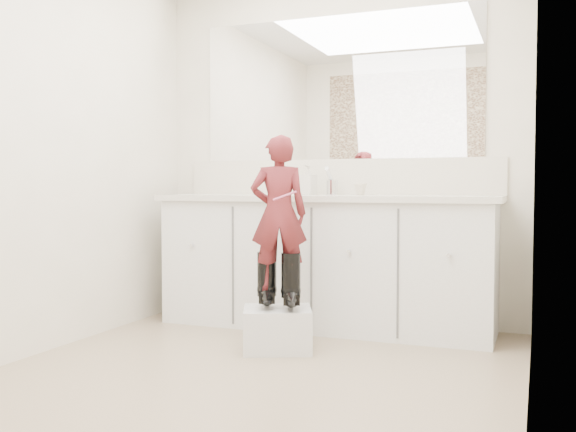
% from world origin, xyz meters
% --- Properties ---
extents(floor, '(3.00, 3.00, 0.00)m').
position_xyz_m(floor, '(0.00, 0.00, 0.00)').
color(floor, '#867658').
rests_on(floor, ground).
extents(wall_back, '(2.60, 0.00, 2.60)m').
position_xyz_m(wall_back, '(0.00, 1.50, 1.20)').
color(wall_back, beige).
rests_on(wall_back, floor).
extents(wall_front, '(2.60, 0.00, 2.60)m').
position_xyz_m(wall_front, '(0.00, -1.50, 1.20)').
color(wall_front, beige).
rests_on(wall_front, floor).
extents(wall_left, '(0.00, 3.00, 3.00)m').
position_xyz_m(wall_left, '(-1.30, 0.00, 1.20)').
color(wall_left, beige).
rests_on(wall_left, floor).
extents(wall_right, '(0.00, 3.00, 3.00)m').
position_xyz_m(wall_right, '(1.30, 0.00, 1.20)').
color(wall_right, beige).
rests_on(wall_right, floor).
extents(vanity_cabinet, '(2.20, 0.55, 0.85)m').
position_xyz_m(vanity_cabinet, '(0.00, 1.23, 0.42)').
color(vanity_cabinet, silver).
rests_on(vanity_cabinet, floor).
extents(countertop, '(2.28, 0.58, 0.04)m').
position_xyz_m(countertop, '(0.00, 1.21, 0.87)').
color(countertop, beige).
rests_on(countertop, vanity_cabinet).
extents(backsplash, '(2.28, 0.03, 0.25)m').
position_xyz_m(backsplash, '(0.00, 1.49, 1.02)').
color(backsplash, beige).
rests_on(backsplash, countertop).
extents(mirror, '(2.00, 0.02, 1.00)m').
position_xyz_m(mirror, '(0.00, 1.49, 1.64)').
color(mirror, white).
rests_on(mirror, wall_back).
extents(faucet, '(0.08, 0.08, 0.10)m').
position_xyz_m(faucet, '(0.00, 1.38, 0.94)').
color(faucet, silver).
rests_on(faucet, countertop).
extents(cup, '(0.09, 0.09, 0.08)m').
position_xyz_m(cup, '(0.23, 1.27, 0.93)').
color(cup, beige).
rests_on(cup, countertop).
extents(soap_bottle, '(0.11, 0.11, 0.21)m').
position_xyz_m(soap_bottle, '(-0.15, 1.30, 0.99)').
color(soap_bottle, beige).
rests_on(soap_bottle, countertop).
extents(step_stool, '(0.48, 0.45, 0.25)m').
position_xyz_m(step_stool, '(-0.07, 0.54, 0.12)').
color(step_stool, silver).
rests_on(step_stool, floor).
extents(boot_left, '(0.19, 0.24, 0.32)m').
position_xyz_m(boot_left, '(-0.14, 0.56, 0.41)').
color(boot_left, black).
rests_on(boot_left, step_stool).
extents(boot_right, '(0.19, 0.24, 0.32)m').
position_xyz_m(boot_right, '(0.01, 0.56, 0.41)').
color(boot_right, black).
rests_on(boot_right, step_stool).
extents(toddler, '(0.38, 0.33, 0.89)m').
position_xyz_m(toddler, '(-0.07, 0.56, 0.79)').
color(toddler, '#9A2F35').
rests_on(toddler, step_stool).
extents(toothbrush, '(0.13, 0.06, 0.06)m').
position_xyz_m(toothbrush, '(0.00, 0.48, 0.90)').
color(toothbrush, '#CE5079').
rests_on(toothbrush, toddler).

